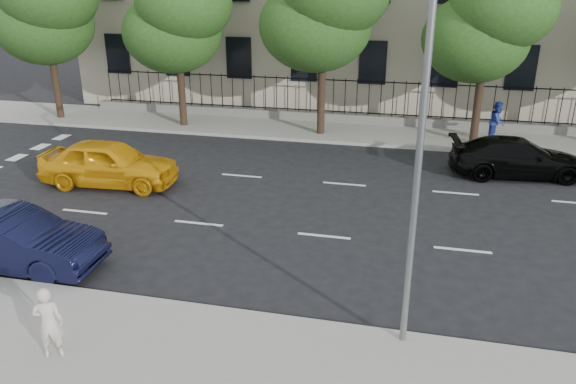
% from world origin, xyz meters
% --- Properties ---
extents(ground, '(120.00, 120.00, 0.00)m').
position_xyz_m(ground, '(0.00, 0.00, 0.00)').
color(ground, black).
rests_on(ground, ground).
extents(near_sidewalk, '(60.00, 4.00, 0.15)m').
position_xyz_m(near_sidewalk, '(0.00, -4.00, 0.07)').
color(near_sidewalk, gray).
rests_on(near_sidewalk, ground).
extents(far_sidewalk, '(60.00, 4.00, 0.15)m').
position_xyz_m(far_sidewalk, '(0.00, 14.00, 0.07)').
color(far_sidewalk, gray).
rests_on(far_sidewalk, ground).
extents(lane_markings, '(49.60, 4.62, 0.01)m').
position_xyz_m(lane_markings, '(0.00, 4.75, 0.01)').
color(lane_markings, silver).
rests_on(lane_markings, ground).
extents(iron_fence, '(30.00, 0.50, 2.20)m').
position_xyz_m(iron_fence, '(0.00, 15.70, 0.65)').
color(iron_fence, slate).
rests_on(iron_fence, far_sidewalk).
extents(street_light, '(0.25, 3.32, 8.05)m').
position_xyz_m(street_light, '(2.50, -1.77, 5.15)').
color(street_light, slate).
rests_on(street_light, near_sidewalk).
extents(tree_b, '(5.53, 5.12, 8.97)m').
position_xyz_m(tree_b, '(-8.96, 13.36, 5.84)').
color(tree_b, '#382619').
rests_on(tree_b, far_sidewalk).
extents(tree_d, '(5.34, 4.94, 8.84)m').
position_xyz_m(tree_d, '(5.04, 13.36, 5.84)').
color(tree_d, '#382619').
rests_on(tree_d, far_sidewalk).
extents(yellow_taxi, '(5.11, 2.33, 1.70)m').
position_xyz_m(yellow_taxi, '(-8.41, 4.98, 0.85)').
color(yellow_taxi, orange).
rests_on(yellow_taxi, ground).
extents(navy_sedan, '(4.85, 1.79, 1.59)m').
position_xyz_m(navy_sedan, '(-7.76, -1.20, 0.79)').
color(navy_sedan, black).
rests_on(navy_sedan, ground).
extents(black_sedan, '(5.30, 2.67, 1.48)m').
position_xyz_m(black_sedan, '(6.32, 9.42, 0.74)').
color(black_sedan, black).
rests_on(black_sedan, ground).
extents(woman_near, '(0.67, 0.58, 1.57)m').
position_xyz_m(woman_near, '(-4.36, -4.45, 0.93)').
color(woman_near, beige).
rests_on(woman_near, near_sidewalk).
extents(pedestrian_far, '(0.99, 1.09, 1.82)m').
position_xyz_m(pedestrian_far, '(5.98, 13.68, 1.06)').
color(pedestrian_far, navy).
rests_on(pedestrian_far, far_sidewalk).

